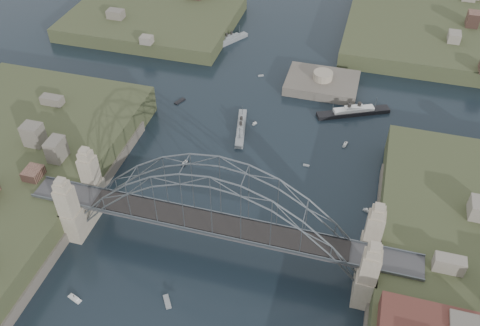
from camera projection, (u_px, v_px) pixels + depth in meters
The scene contains 17 objects.
ground at pixel (218, 249), 112.84m from camera, with size 500.00×500.00×0.00m, color black.
bridge at pixel (216, 211), 104.64m from camera, with size 84.00×13.80×24.60m.
headland_nw at pixel (154, 23), 191.80m from camera, with size 60.00×45.00×9.00m, color #3A4124.
headland_ne at pixel (446, 41), 181.39m from camera, with size 70.00×55.00×9.50m, color #3A4124.
fort_island at pixel (321, 88), 160.98m from camera, with size 22.00×16.00×9.40m.
naval_cruiser_near at pixel (241, 128), 144.07m from camera, with size 5.50×16.82×5.01m.
naval_cruiser_far at pixel (229, 41), 181.35m from camera, with size 10.37×14.77×5.41m.
ocean_liner at pixel (353, 112), 149.62m from camera, with size 20.80×11.98×5.31m.
small_boat_a at pixel (185, 163), 133.69m from camera, with size 1.34×2.50×1.43m.
small_boat_b at pixel (306, 165), 133.21m from camera, with size 1.64×0.58×0.45m.
small_boat_c at pixel (167, 302), 102.78m from camera, with size 2.73×3.35×0.45m.
small_boat_d at pixel (345, 144), 139.35m from camera, with size 1.36×2.61×1.43m.
small_boat_e at pixel (180, 101), 154.75m from camera, with size 2.66×3.86×0.45m.
small_boat_f at pixel (255, 124), 146.24m from camera, with size 1.29×1.63×1.43m.
small_boat_h at pixel (261, 76), 165.43m from camera, with size 1.85×1.36×0.45m.
small_boat_i at pixel (368, 211), 121.03m from camera, with size 2.51×1.48×1.43m.
small_boat_j at pixel (75, 298), 103.20m from camera, with size 3.16×1.90×1.43m.
Camera 1 is at (23.85, -67.62, 89.32)m, focal length 38.50 mm.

